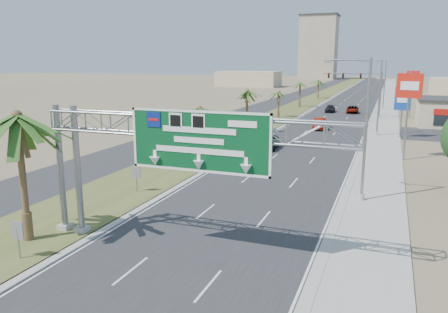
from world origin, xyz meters
TOP-DOWN VIEW (x-y plane):
  - road at (0.00, 110.00)m, footprint 12.00×300.00m
  - sidewalk_right at (8.50, 110.00)m, footprint 4.00×300.00m
  - median_grass at (-10.00, 110.00)m, footprint 7.00×300.00m
  - opposing_road at (-17.00, 110.00)m, footprint 8.00×300.00m
  - sign_gantry at (-1.06, 9.93)m, footprint 16.75×1.24m
  - palm_near at (-9.20, 8.00)m, footprint 5.70×5.70m
  - palm_row_b at (-9.50, 32.00)m, footprint 3.99×3.99m
  - palm_row_c at (-9.50, 48.00)m, footprint 3.99×3.99m
  - palm_row_d at (-9.50, 66.00)m, footprint 3.99×3.99m
  - palm_row_e at (-9.50, 85.00)m, footprint 3.99×3.99m
  - palm_row_f at (-9.50, 110.00)m, footprint 3.99×3.99m
  - streetlight_near at (7.30, 22.00)m, footprint 3.27×0.44m
  - streetlight_mid at (7.30, 52.00)m, footprint 3.27×0.44m
  - streetlight_far at (7.30, 88.00)m, footprint 3.27×0.44m
  - signal_mast at (5.17, 71.97)m, footprint 10.28×0.71m
  - median_signback_a at (-7.80, 6.00)m, footprint 0.75×0.08m
  - median_signback_b at (-8.50, 18.00)m, footprint 0.75×0.08m
  - tower_distant at (-32.00, 250.00)m, footprint 20.00×16.00m
  - building_distant_left at (-45.00, 160.00)m, footprint 24.00×14.00m
  - car_left_lane at (-3.68, 38.27)m, footprint 2.24×4.86m
  - car_mid_lane at (-0.63, 55.30)m, footprint 2.21×5.07m
  - car_right_lane at (2.15, 78.46)m, footprint 2.50×4.93m
  - car_far at (-2.08, 78.37)m, footprint 2.02×4.53m
  - pole_sign_red_near at (10.56, 37.49)m, footprint 2.42×0.67m
  - pole_sign_blue at (10.38, 51.23)m, footprint 2.01×0.41m
  - pole_sign_red_far at (12.22, 75.40)m, footprint 2.12×1.20m

SIDE VIEW (x-z plane):
  - road at x=0.00m, z-range 0.00..0.02m
  - opposing_road at x=-17.00m, z-range 0.00..0.02m
  - sidewalk_right at x=8.50m, z-range 0.00..0.10m
  - median_grass at x=-10.00m, z-range 0.00..0.12m
  - car_far at x=-2.08m, z-range 0.00..1.29m
  - car_right_lane at x=2.15m, z-range 0.00..1.34m
  - car_left_lane at x=-3.68m, z-range 0.00..1.61m
  - car_mid_lane at x=-0.63m, z-range 0.00..1.62m
  - median_signback_a at x=-7.80m, z-range 0.41..2.49m
  - median_signback_b at x=-8.50m, z-range 0.41..2.49m
  - building_distant_left at x=-45.00m, z-range 0.00..6.00m
  - palm_row_d at x=-9.50m, z-range 1.69..7.14m
  - streetlight_near at x=7.30m, z-range -0.31..9.69m
  - streetlight_mid at x=7.30m, z-range -0.31..9.69m
  - streetlight_far at x=7.30m, z-range -0.31..9.69m
  - palm_row_f at x=-9.50m, z-range 1.83..7.58m
  - signal_mast at x=5.17m, z-range 0.85..8.85m
  - palm_row_b at x=-9.50m, z-range 1.93..7.87m
  - pole_sign_blue at x=10.38m, z-range 1.50..8.35m
  - palm_row_e at x=-9.50m, z-range 2.02..8.16m
  - palm_row_c at x=-9.50m, z-range 2.29..9.04m
  - sign_gantry at x=-1.06m, z-range 2.31..9.81m
  - pole_sign_red_far at x=12.22m, z-range 2.43..10.82m
  - palm_near at x=-9.20m, z-range 2.76..11.11m
  - pole_sign_red_near at x=10.56m, z-range 2.52..11.35m
  - tower_distant at x=-32.00m, z-range 0.00..35.00m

